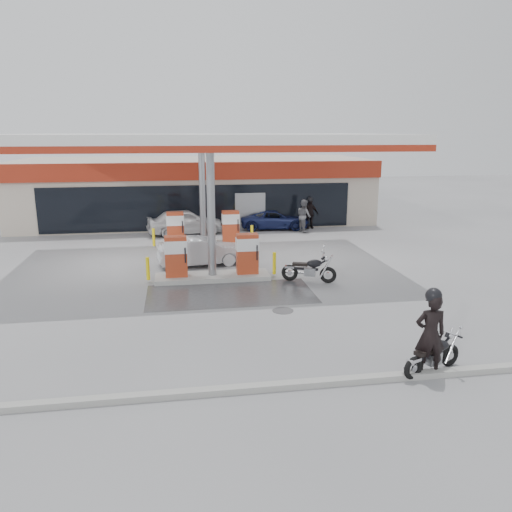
{
  "coord_description": "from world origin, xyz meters",
  "views": [
    {
      "loc": [
        -1.32,
        -17.06,
        5.69
      ],
      "look_at": [
        1.54,
        0.7,
        1.2
      ],
      "focal_mm": 35.0,
      "sensor_mm": 36.0,
      "label": 1
    }
  ],
  "objects_px": {
    "pump_island_far": "(203,232)",
    "hatchback_silver": "(202,251)",
    "parked_motorcycle": "(310,270)",
    "parked_car_right": "(275,219)",
    "parked_car_left": "(124,217)",
    "sedan_white": "(185,222)",
    "main_motorcycle": "(433,356)",
    "attendant": "(304,216)",
    "pump_island_near": "(212,262)",
    "biker_walking": "(310,214)",
    "biker_main": "(430,335)"
  },
  "relations": [
    {
      "from": "pump_island_far",
      "to": "parked_car_right",
      "type": "bearing_deg",
      "value": 41.63
    },
    {
      "from": "main_motorcycle",
      "to": "parked_car_left",
      "type": "distance_m",
      "value": 22.72
    },
    {
      "from": "parked_car_right",
      "to": "sedan_white",
      "type": "bearing_deg",
      "value": 104.36
    },
    {
      "from": "parked_car_right",
      "to": "biker_walking",
      "type": "relative_size",
      "value": 2.28
    },
    {
      "from": "biker_main",
      "to": "parked_motorcycle",
      "type": "xyz_separation_m",
      "value": [
        -0.81,
        7.85,
        -0.53
      ]
    },
    {
      "from": "biker_main",
      "to": "attendant",
      "type": "height_order",
      "value": "biker_main"
    },
    {
      "from": "pump_island_far",
      "to": "parked_motorcycle",
      "type": "distance_m",
      "value": 7.93
    },
    {
      "from": "pump_island_near",
      "to": "main_motorcycle",
      "type": "distance_m",
      "value": 9.96
    },
    {
      "from": "biker_main",
      "to": "parked_car_right",
      "type": "relative_size",
      "value": 0.5
    },
    {
      "from": "main_motorcycle",
      "to": "parked_car_right",
      "type": "bearing_deg",
      "value": 68.2
    },
    {
      "from": "parked_car_left",
      "to": "main_motorcycle",
      "type": "bearing_deg",
      "value": -152.64
    },
    {
      "from": "parked_car_left",
      "to": "sedan_white",
      "type": "bearing_deg",
      "value": -124.08
    },
    {
      "from": "pump_island_near",
      "to": "main_motorcycle",
      "type": "height_order",
      "value": "pump_island_near"
    },
    {
      "from": "pump_island_far",
      "to": "biker_main",
      "type": "height_order",
      "value": "biker_main"
    },
    {
      "from": "pump_island_far",
      "to": "parked_car_left",
      "type": "distance_m",
      "value": 7.5
    },
    {
      "from": "sedan_white",
      "to": "attendant",
      "type": "relative_size",
      "value": 2.25
    },
    {
      "from": "parked_motorcycle",
      "to": "attendant",
      "type": "bearing_deg",
      "value": 98.18
    },
    {
      "from": "biker_main",
      "to": "attendant",
      "type": "distance_m",
      "value": 17.72
    },
    {
      "from": "pump_island_near",
      "to": "parked_motorcycle",
      "type": "relative_size",
      "value": 2.5
    },
    {
      "from": "parked_motorcycle",
      "to": "parked_car_left",
      "type": "xyz_separation_m",
      "value": [
        -8.21,
        13.0,
        0.13
      ]
    },
    {
      "from": "main_motorcycle",
      "to": "biker_main",
      "type": "height_order",
      "value": "biker_main"
    },
    {
      "from": "hatchback_silver",
      "to": "pump_island_near",
      "type": "bearing_deg",
      "value": 179.44
    },
    {
      "from": "hatchback_silver",
      "to": "parked_motorcycle",
      "type": "bearing_deg",
      "value": -137.07
    },
    {
      "from": "pump_island_far",
      "to": "biker_walking",
      "type": "bearing_deg",
      "value": 29.89
    },
    {
      "from": "parked_car_right",
      "to": "attendant",
      "type": "bearing_deg",
      "value": -122.78
    },
    {
      "from": "pump_island_near",
      "to": "biker_main",
      "type": "relative_size",
      "value": 2.51
    },
    {
      "from": "parked_car_left",
      "to": "parked_car_right",
      "type": "bearing_deg",
      "value": -99.02
    },
    {
      "from": "parked_motorcycle",
      "to": "parked_car_left",
      "type": "bearing_deg",
      "value": 143.6
    },
    {
      "from": "main_motorcycle",
      "to": "sedan_white",
      "type": "height_order",
      "value": "sedan_white"
    },
    {
      "from": "hatchback_silver",
      "to": "parked_car_right",
      "type": "height_order",
      "value": "hatchback_silver"
    },
    {
      "from": "sedan_white",
      "to": "parked_car_right",
      "type": "xyz_separation_m",
      "value": [
        5.36,
        0.8,
        -0.16
      ]
    },
    {
      "from": "attendant",
      "to": "hatchback_silver",
      "type": "relative_size",
      "value": 0.5
    },
    {
      "from": "main_motorcycle",
      "to": "parked_car_left",
      "type": "relative_size",
      "value": 0.42
    },
    {
      "from": "attendant",
      "to": "pump_island_near",
      "type": "bearing_deg",
      "value": 130.04
    },
    {
      "from": "hatchback_silver",
      "to": "biker_walking",
      "type": "height_order",
      "value": "biker_walking"
    },
    {
      "from": "pump_island_far",
      "to": "hatchback_silver",
      "type": "distance_m",
      "value": 3.81
    },
    {
      "from": "pump_island_near",
      "to": "hatchback_silver",
      "type": "distance_m",
      "value": 2.22
    },
    {
      "from": "main_motorcycle",
      "to": "parked_car_right",
      "type": "distance_m",
      "value": 18.78
    },
    {
      "from": "parked_motorcycle",
      "to": "sedan_white",
      "type": "height_order",
      "value": "sedan_white"
    },
    {
      "from": "main_motorcycle",
      "to": "attendant",
      "type": "relative_size",
      "value": 0.95
    },
    {
      "from": "main_motorcycle",
      "to": "attendant",
      "type": "height_order",
      "value": "attendant"
    },
    {
      "from": "biker_main",
      "to": "biker_walking",
      "type": "height_order",
      "value": "biker_main"
    },
    {
      "from": "pump_island_near",
      "to": "attendant",
      "type": "bearing_deg",
      "value": 55.71
    },
    {
      "from": "biker_main",
      "to": "attendant",
      "type": "bearing_deg",
      "value": -89.74
    },
    {
      "from": "parked_car_left",
      "to": "biker_walking",
      "type": "xyz_separation_m",
      "value": [
        11.11,
        -2.2,
        0.28
      ]
    },
    {
      "from": "pump_island_near",
      "to": "pump_island_far",
      "type": "height_order",
      "value": "same"
    },
    {
      "from": "pump_island_far",
      "to": "biker_main",
      "type": "xyz_separation_m",
      "value": [
        4.51,
        -14.86,
        0.31
      ]
    },
    {
      "from": "biker_main",
      "to": "main_motorcycle",
      "type": "bearing_deg",
      "value": -151.46
    },
    {
      "from": "pump_island_far",
      "to": "sedan_white",
      "type": "distance_m",
      "value": 3.31
    },
    {
      "from": "attendant",
      "to": "parked_motorcycle",
      "type": "bearing_deg",
      "value": 151.16
    }
  ]
}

